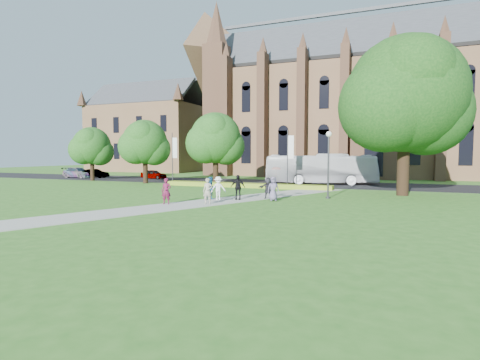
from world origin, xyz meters
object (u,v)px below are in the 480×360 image
at_px(car_1, 95,173).
at_px(large_tree, 405,95).
at_px(car_2, 78,173).
at_px(streetlamp, 329,156).
at_px(car_0, 154,174).
at_px(tour_coach, 320,169).
at_px(pedestrian_0, 166,191).

bearing_deg(car_1, large_tree, -114.07).
bearing_deg(car_2, car_1, -77.40).
distance_m(streetlamp, car_0, 29.67).
bearing_deg(car_0, tour_coach, -86.99).
relative_size(car_1, car_2, 0.77).
bearing_deg(car_0, car_1, 102.15).
distance_m(car_1, car_2, 2.76).
relative_size(streetlamp, car_0, 1.40).
relative_size(tour_coach, car_2, 2.49).
relative_size(large_tree, pedestrian_0, 7.36).
bearing_deg(tour_coach, large_tree, -149.19).
bearing_deg(tour_coach, pedestrian_0, 150.85).
xyz_separation_m(tour_coach, car_2, (-34.93, -1.32, -1.02)).
xyz_separation_m(streetlamp, car_1, (-35.11, 12.83, -2.64)).
bearing_deg(streetlamp, car_2, 161.80).
distance_m(large_tree, car_0, 33.78).
xyz_separation_m(car_2, pedestrian_0, (28.05, -20.18, 0.18)).
bearing_deg(pedestrian_0, large_tree, 19.77).
relative_size(car_0, car_1, 0.97).
relative_size(tour_coach, car_0, 3.34).
height_order(large_tree, car_2, large_tree).
distance_m(tour_coach, car_1, 32.24).
distance_m(streetlamp, large_tree, 8.73).
distance_m(car_0, car_2, 12.02).
distance_m(large_tree, tour_coach, 14.14).
bearing_deg(large_tree, pedestrian_0, -141.31).
bearing_deg(car_2, large_tree, -95.94).
distance_m(streetlamp, car_1, 37.48).
relative_size(large_tree, car_2, 2.61).
height_order(car_0, pedestrian_0, pedestrian_0).
distance_m(streetlamp, tour_coach, 14.15).
bearing_deg(streetlamp, car_1, 159.93).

